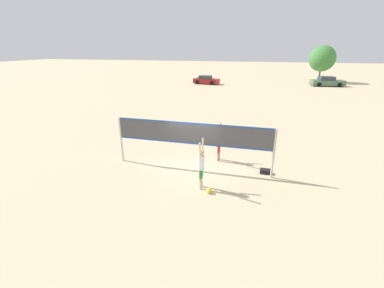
{
  "coord_description": "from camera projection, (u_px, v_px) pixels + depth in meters",
  "views": [
    {
      "loc": [
        2.92,
        -11.24,
        5.73
      ],
      "look_at": [
        0.0,
        0.0,
        1.31
      ],
      "focal_mm": 24.0,
      "sensor_mm": 36.0,
      "label": 1
    }
  ],
  "objects": [
    {
      "name": "tree_left_cluster",
      "position": [
        322.0,
        59.0,
        43.18
      ],
      "size": [
        4.26,
        4.26,
        5.99
      ],
      "color": "brown",
      "rests_on": "ground_plane"
    },
    {
      "name": "player_blocker",
      "position": [
        219.0,
        142.0,
        13.46
      ],
      "size": [
        0.28,
        0.68,
        1.99
      ],
      "rotation": [
        0.0,
        0.0,
        -1.57
      ],
      "color": "tan",
      "rests_on": "ground_plane"
    },
    {
      "name": "parked_car_near",
      "position": [
        206.0,
        80.0,
        41.81
      ],
      "size": [
        4.27,
        2.39,
        1.33
      ],
      "rotation": [
        0.0,
        0.0,
        -0.15
      ],
      "color": "maroon",
      "rests_on": "ground_plane"
    },
    {
      "name": "player_spiker",
      "position": [
        201.0,
        164.0,
        10.71
      ],
      "size": [
        0.28,
        0.71,
        2.19
      ],
      "rotation": [
        0.0,
        0.0,
        1.57
      ],
      "color": "beige",
      "rests_on": "ground_plane"
    },
    {
      "name": "volleyball",
      "position": [
        209.0,
        191.0,
        10.68
      ],
      "size": [
        0.23,
        0.23,
        0.23
      ],
      "color": "yellow",
      "rests_on": "ground_plane"
    },
    {
      "name": "volleyball_net",
      "position": [
        192.0,
        136.0,
        12.28
      ],
      "size": [
        7.73,
        0.1,
        2.39
      ],
      "color": "beige",
      "rests_on": "ground_plane"
    },
    {
      "name": "ground_plane",
      "position": [
        192.0,
        168.0,
        12.89
      ],
      "size": [
        200.0,
        200.0,
        0.0
      ],
      "primitive_type": "plane",
      "color": "beige"
    },
    {
      "name": "gear_bag",
      "position": [
        265.0,
        171.0,
        12.36
      ],
      "size": [
        0.49,
        0.32,
        0.2
      ],
      "color": "black",
      "rests_on": "ground_plane"
    },
    {
      "name": "parked_car_mid",
      "position": [
        327.0,
        82.0,
        39.55
      ],
      "size": [
        4.97,
        2.53,
        1.45
      ],
      "rotation": [
        0.0,
        0.0,
        0.14
      ],
      "color": "#4C6B4C",
      "rests_on": "ground_plane"
    }
  ]
}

